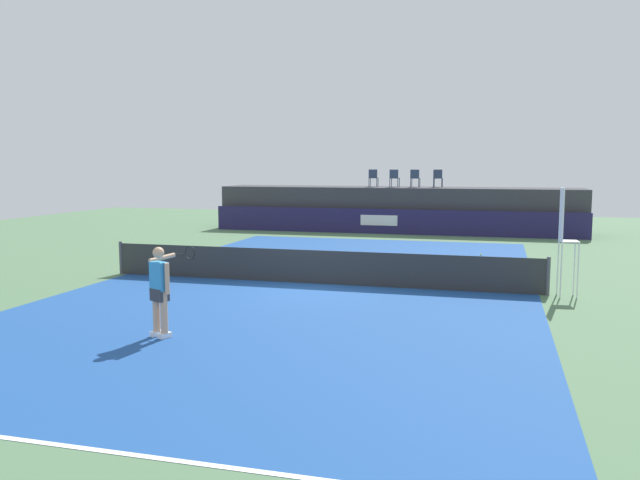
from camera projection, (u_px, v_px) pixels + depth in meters
name	position (u px, v px, depth m)	size (l,w,h in m)	color
ground_plane	(340.00, 267.00, 21.05)	(48.00, 48.00, 0.00)	#4C704C
court_inner	(315.00, 284.00, 18.17)	(12.00, 22.00, 0.00)	#1C478C
line_near_baseline	(66.00, 446.00, 7.69)	(12.00, 0.10, 0.00)	white
sponsor_wall	(391.00, 222.00, 31.03)	(18.00, 0.22, 1.20)	#231E4C
spectator_platform	(397.00, 209.00, 32.70)	(18.00, 2.80, 2.20)	#38383D
spectator_chair_far_left	(373.00, 177.00, 32.88)	(0.45, 0.45, 0.89)	#2D3D56
spectator_chair_left	(394.00, 177.00, 32.31)	(0.46, 0.46, 0.89)	#2D3D56
spectator_chair_center	(415.00, 177.00, 32.16)	(0.45, 0.45, 0.89)	#2D3D56
spectator_chair_right	(438.00, 177.00, 32.19)	(0.44, 0.44, 0.89)	#2D3D56
umpire_chair	(565.00, 234.00, 16.25)	(0.49, 0.49, 2.76)	white
tennis_net	(315.00, 267.00, 18.12)	(12.40, 0.02, 0.95)	#2D2D2D
net_post_near	(121.00, 258.00, 19.75)	(0.10, 0.10, 1.00)	#4C4C51
net_post_far	(548.00, 276.00, 16.49)	(0.10, 0.10, 1.00)	#4C4C51
tennis_player	(161.00, 288.00, 12.48)	(0.58, 1.26, 1.77)	white
tennis_ball	(481.00, 254.00, 23.79)	(0.07, 0.07, 0.07)	#D8EA33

